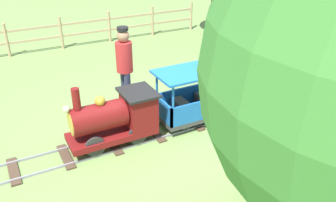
{
  "coord_description": "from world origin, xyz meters",
  "views": [
    {
      "loc": [
        -4.66,
        2.6,
        3.26
      ],
      "look_at": [
        0.0,
        0.12,
        0.55
      ],
      "focal_mm": 37.84,
      "sensor_mm": 36.0,
      "label": 1
    }
  ],
  "objects": [
    {
      "name": "passenger_car",
      "position": [
        0.0,
        -0.89,
        0.42
      ],
      "size": [
        0.74,
        2.35,
        0.97
      ],
      "color": "#3F3F3F",
      "rests_on": "ground_plane"
    },
    {
      "name": "conductor_person",
      "position": [
        0.99,
        0.49,
        0.96
      ],
      "size": [
        0.3,
        0.3,
        1.62
      ],
      "color": "#282D47",
      "rests_on": "ground_plane"
    },
    {
      "name": "park_bench",
      "position": [
        -2.3,
        -0.06,
        0.42
      ],
      "size": [
        1.35,
        0.62,
        0.82
      ],
      "color": "#2D6B33",
      "rests_on": "ground_plane"
    },
    {
      "name": "ground_plane",
      "position": [
        0.0,
        0.0,
        0.0
      ],
      "size": [
        60.0,
        60.0,
        0.0
      ],
      "primitive_type": "plane",
      "color": "#75934C"
    },
    {
      "name": "fence_section",
      "position": [
        5.23,
        0.01,
        0.48
      ],
      "size": [
        0.08,
        7.13,
        0.9
      ],
      "color": "tan",
      "rests_on": "ground_plane"
    },
    {
      "name": "locomotive",
      "position": [
        0.0,
        1.06,
        0.49
      ],
      "size": [
        0.64,
        1.45,
        1.07
      ],
      "color": "maroon",
      "rests_on": "ground_plane"
    },
    {
      "name": "track",
      "position": [
        0.0,
        0.01,
        0.02
      ],
      "size": [
        0.68,
        6.05,
        0.04
      ],
      "color": "gray",
      "rests_on": "ground_plane"
    }
  ]
}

